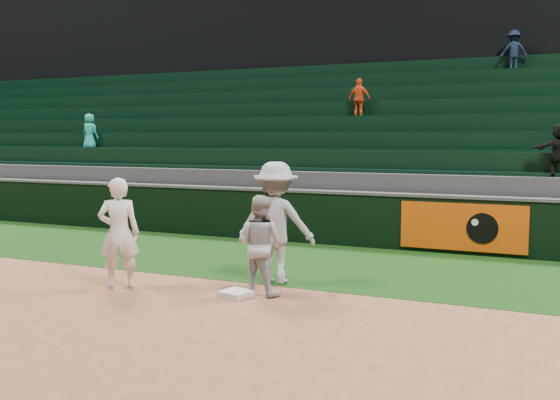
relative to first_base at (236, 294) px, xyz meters
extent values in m
plane|color=brown|center=(-0.25, -0.02, -0.05)|extent=(70.00, 70.00, 0.00)
cube|color=black|center=(-0.25, 2.98, -0.04)|extent=(36.00, 4.20, 0.01)
cube|color=black|center=(-0.25, 17.43, 5.95)|extent=(40.00, 12.00, 12.00)
cube|color=silver|center=(0.00, 0.00, 0.00)|extent=(0.50, 0.50, 0.09)
imported|color=white|center=(-2.04, -0.24, 0.87)|extent=(0.80, 0.71, 1.83)
imported|color=#A1A4AB|center=(0.27, 0.31, 0.74)|extent=(0.84, 0.70, 1.58)
imported|color=#999BA5|center=(0.20, 1.08, 0.99)|extent=(1.45, 0.99, 2.06)
cube|color=black|center=(-0.25, 5.18, 0.55)|extent=(36.00, 0.35, 1.20)
cube|color=#D84C0A|center=(2.75, 4.99, 0.55)|extent=(2.60, 0.05, 1.00)
cylinder|color=black|center=(3.15, 4.96, 0.55)|extent=(0.64, 0.02, 0.64)
cylinder|color=white|center=(3.00, 4.94, 0.67)|extent=(0.14, 0.02, 0.14)
cube|color=#424244|center=(-0.25, 5.18, 1.17)|extent=(36.00, 0.40, 0.06)
cube|color=#323235|center=(-0.25, 5.90, 0.78)|extent=(36.00, 0.85, 1.65)
cube|color=black|center=(-0.25, 6.16, 1.85)|extent=(36.00, 0.14, 0.50)
cube|color=black|center=(-0.25, 5.99, 1.64)|extent=(36.00, 0.45, 0.08)
cube|color=#323235|center=(-0.25, 6.75, 1.00)|extent=(36.00, 0.85, 2.10)
cube|color=black|center=(-0.25, 7.01, 2.30)|extent=(36.00, 0.14, 0.50)
cube|color=black|center=(-0.25, 6.84, 2.09)|extent=(36.00, 0.45, 0.08)
cube|color=#323235|center=(-0.25, 7.60, 1.23)|extent=(36.00, 0.85, 2.55)
cube|color=black|center=(-0.25, 7.86, 2.75)|extent=(36.00, 0.14, 0.50)
cube|color=black|center=(-0.25, 7.69, 2.54)|extent=(36.00, 0.45, 0.08)
cube|color=#323235|center=(-0.25, 8.45, 1.45)|extent=(36.00, 0.85, 3.00)
cube|color=black|center=(-0.25, 8.71, 3.20)|extent=(36.00, 0.14, 0.50)
cube|color=black|center=(-0.25, 8.54, 2.99)|extent=(36.00, 0.45, 0.08)
cube|color=#323235|center=(-0.25, 9.30, 1.68)|extent=(36.00, 0.85, 3.45)
cube|color=black|center=(-0.25, 9.56, 3.65)|extent=(36.00, 0.14, 0.50)
cube|color=black|center=(-0.25, 9.39, 3.44)|extent=(36.00, 0.45, 0.08)
cube|color=#323235|center=(-0.25, 10.15, 1.90)|extent=(36.00, 0.85, 3.90)
cube|color=black|center=(-0.25, 10.41, 4.10)|extent=(36.00, 0.14, 0.50)
cube|color=black|center=(-0.25, 10.24, 3.89)|extent=(36.00, 0.45, 0.08)
cube|color=#323235|center=(-0.25, 11.00, 2.13)|extent=(36.00, 0.85, 4.35)
cube|color=black|center=(-0.25, 11.26, 4.55)|extent=(36.00, 0.14, 0.50)
cube|color=black|center=(-0.25, 11.09, 4.34)|extent=(36.00, 0.45, 0.08)
imported|color=teal|center=(-8.57, 6.71, 2.60)|extent=(0.54, 0.36, 1.10)
imported|color=#E14415|center=(-0.56, 8.41, 3.50)|extent=(0.68, 0.37, 1.10)
imported|color=black|center=(4.55, 5.86, 2.17)|extent=(1.10, 0.57, 1.13)
imported|color=black|center=(3.25, 10.96, 4.90)|extent=(0.85, 0.60, 1.19)
camera|label=1|loc=(4.48, -8.44, 2.44)|focal=40.00mm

